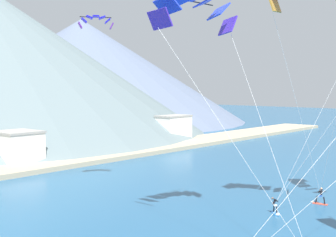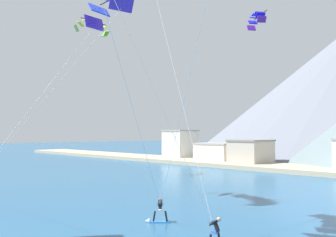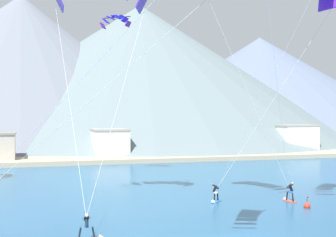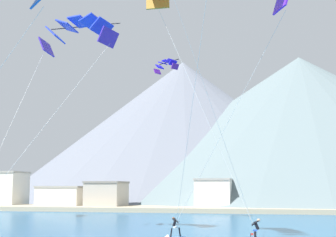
# 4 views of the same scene
# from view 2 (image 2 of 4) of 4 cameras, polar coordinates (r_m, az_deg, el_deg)

# --- Properties ---
(kitesurfer_near_lead) EXTENTS (1.49, 1.54, 1.63)m
(kitesurfer_near_lead) POSITION_cam_2_polar(r_m,az_deg,el_deg) (25.71, -1.72, -14.56)
(kitesurfer_near_lead) COLOR #337FDB
(kitesurfer_near_lead) RESTS_ON ground
(parafoil_kite_far_left) EXTENTS (7.77, 12.78, 17.84)m
(parafoil_kite_far_left) POSITION_cam_2_polar(r_m,az_deg,el_deg) (35.93, -9.03, 17.11)
(parafoil_kite_far_left) COLOR #4026AC
(parafoil_kite_distant_high_outer) EXTENTS (3.65, 3.11, 1.45)m
(parafoil_kite_distant_high_outer) POSITION_cam_2_polar(r_m,az_deg,el_deg) (45.10, 13.36, 14.58)
(parafoil_kite_distant_high_outer) COLOR #571E8D
(parafoil_kite_distant_low_drift) EXTENTS (2.08, 5.33, 2.02)m
(parafoil_kite_distant_low_drift) POSITION_cam_2_polar(r_m,az_deg,el_deg) (56.00, -11.52, 13.68)
(parafoil_kite_distant_low_drift) COLOR #509327
(shore_building_harbour_front) EXTENTS (6.04, 6.92, 4.76)m
(shore_building_harbour_front) POSITION_cam_2_polar(r_m,az_deg,el_deg) (68.66, 12.51, -5.14)
(shore_building_harbour_front) COLOR #B7AD9E
(shore_building_harbour_front) RESTS_ON ground
(shore_building_quay_west) EXTENTS (8.02, 4.99, 3.98)m
(shore_building_quay_west) POSITION_cam_2_polar(r_m,az_deg,el_deg) (74.16, 7.29, -5.25)
(shore_building_quay_west) COLOR silver
(shore_building_quay_west) RESTS_ON ground
(shore_building_old_town) EXTENTS (5.90, 6.33, 6.62)m
(shore_building_old_town) POSITION_cam_2_polar(r_m,az_deg,el_deg) (83.14, 1.90, -4.03)
(shore_building_old_town) COLOR silver
(shore_building_old_town) RESTS_ON ground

